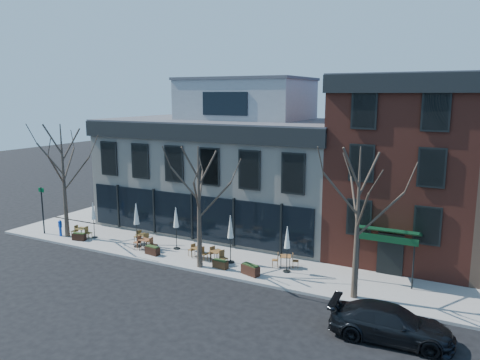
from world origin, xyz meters
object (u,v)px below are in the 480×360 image
at_px(call_box, 60,227).
at_px(umbrella_0, 93,213).
at_px(parked_sedan, 391,323).
at_px(cafe_set_0, 82,232).

distance_m(call_box, umbrella_0, 2.80).
bearing_deg(call_box, umbrella_0, 18.79).
relative_size(parked_sedan, call_box, 4.20).
bearing_deg(parked_sedan, cafe_set_0, 75.35).
relative_size(call_box, umbrella_0, 0.47).
xyz_separation_m(parked_sedan, call_box, (-23.24, 3.63, 0.05)).
height_order(call_box, cafe_set_0, call_box).
bearing_deg(parked_sedan, umbrella_0, 73.79).
bearing_deg(cafe_set_0, umbrella_0, 30.38).
xyz_separation_m(cafe_set_0, umbrella_0, (0.76, 0.45, 1.35)).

